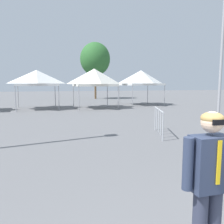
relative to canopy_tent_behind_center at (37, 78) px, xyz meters
name	(u,v)px	position (x,y,z in m)	size (l,w,h in m)	color
canopy_tent_behind_center	(37,78)	(0.00, 0.00, 0.00)	(3.51, 3.51, 3.25)	#9E9EA3
canopy_tent_right_of_center	(94,78)	(4.76, -0.69, 0.06)	(3.45, 3.45, 3.41)	#9E9EA3
canopy_tent_behind_right	(141,78)	(9.90, 1.05, 0.11)	(3.74, 3.74, 3.45)	#9E9EA3
person_foreground	(209,180)	(2.30, -18.10, -1.56)	(0.65, 0.26, 1.78)	#33384C
light_pole_opposite_side	(223,32)	(9.43, -10.22, 2.10)	(0.36, 0.36, 8.25)	#9E9EA3
tree_behind_tents_left	(95,59)	(7.57, 11.81, 3.02)	(4.22, 4.22, 7.94)	brown
crowd_barrier_mid_lot	(159,117)	(5.03, -11.89, -1.84)	(0.74, 2.00, 1.08)	#B7BABF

